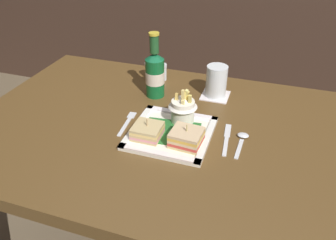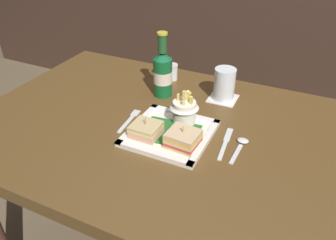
# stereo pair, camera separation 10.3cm
# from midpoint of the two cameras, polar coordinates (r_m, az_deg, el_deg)

# --- Properties ---
(dining_table) EXTENTS (1.29, 0.86, 0.77)m
(dining_table) POSITION_cam_midpoint_polar(r_m,az_deg,el_deg) (1.15, -3.05, -6.54)
(dining_table) COLOR brown
(dining_table) RESTS_ON ground_plane
(square_plate) EXTENTS (0.25, 0.25, 0.02)m
(square_plate) POSITION_cam_midpoint_polar(r_m,az_deg,el_deg) (1.03, -2.34, -2.36)
(square_plate) COLOR white
(square_plate) RESTS_ON dining_table
(sandwich_half_left) EXTENTS (0.09, 0.08, 0.06)m
(sandwich_half_left) POSITION_cam_midpoint_polar(r_m,az_deg,el_deg) (1.00, -6.50, -2.01)
(sandwich_half_left) COLOR tan
(sandwich_half_left) RESTS_ON square_plate
(sandwich_half_right) EXTENTS (0.09, 0.09, 0.07)m
(sandwich_half_right) POSITION_cam_midpoint_polar(r_m,az_deg,el_deg) (0.96, 0.15, -3.16)
(sandwich_half_right) COLOR #D5BB7C
(sandwich_half_right) RESTS_ON square_plate
(fries_cup) EXTENTS (0.09, 0.09, 0.12)m
(fries_cup) POSITION_cam_midpoint_polar(r_m,az_deg,el_deg) (1.05, -0.21, 2.13)
(fries_cup) COLOR silver
(fries_cup) RESTS_ON square_plate
(beer_bottle) EXTENTS (0.07, 0.07, 0.24)m
(beer_bottle) POSITION_cam_midpoint_polar(r_m,az_deg,el_deg) (1.21, -4.73, 7.99)
(beer_bottle) COLOR #115A29
(beer_bottle) RESTS_ON dining_table
(drink_coaster) EXTENTS (0.10, 0.10, 0.00)m
(drink_coaster) POSITION_cam_midpoint_polar(r_m,az_deg,el_deg) (1.25, 5.79, 4.14)
(drink_coaster) COLOR white
(drink_coaster) RESTS_ON dining_table
(water_glass) EXTENTS (0.08, 0.08, 0.12)m
(water_glass) POSITION_cam_midpoint_polar(r_m,az_deg,el_deg) (1.22, 5.93, 6.24)
(water_glass) COLOR silver
(water_glass) RESTS_ON dining_table
(fork) EXTENTS (0.03, 0.14, 0.00)m
(fork) POSITION_cam_midpoint_polar(r_m,az_deg,el_deg) (1.10, -9.65, -0.43)
(fork) COLOR silver
(fork) RESTS_ON dining_table
(knife) EXTENTS (0.03, 0.17, 0.00)m
(knife) POSITION_cam_midpoint_polar(r_m,az_deg,el_deg) (1.02, 7.26, -3.16)
(knife) COLOR silver
(knife) RESTS_ON dining_table
(spoon) EXTENTS (0.03, 0.13, 0.01)m
(spoon) POSITION_cam_midpoint_polar(r_m,az_deg,el_deg) (1.02, 9.85, -3.29)
(spoon) COLOR silver
(spoon) RESTS_ON dining_table
(salt_shaker) EXTENTS (0.04, 0.04, 0.07)m
(salt_shaker) POSITION_cam_midpoint_polar(r_m,az_deg,el_deg) (1.37, -5.29, 8.31)
(salt_shaker) COLOR silver
(salt_shaker) RESTS_ON dining_table
(pepper_shaker) EXTENTS (0.04, 0.04, 0.07)m
(pepper_shaker) POSITION_cam_midpoint_polar(r_m,az_deg,el_deg) (1.36, -3.32, 8.05)
(pepper_shaker) COLOR silver
(pepper_shaker) RESTS_ON dining_table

